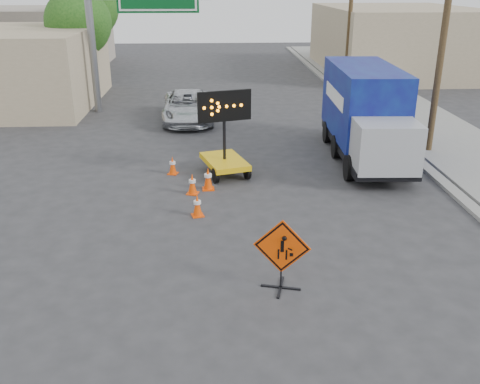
{
  "coord_description": "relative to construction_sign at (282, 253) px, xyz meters",
  "views": [
    {
      "loc": [
        -0.57,
        -9.94,
        6.46
      ],
      "look_at": [
        0.07,
        2.13,
        1.63
      ],
      "focal_mm": 40.0,
      "sensor_mm": 36.0,
      "label": 1
    }
  ],
  "objects": [
    {
      "name": "sidewalk_right",
      "position": [
        8.61,
        14.66,
        -0.81
      ],
      "size": [
        4.0,
        60.0,
        0.15
      ],
      "primitive_type": "cube",
      "color": "gray",
      "rests_on": "ground"
    },
    {
      "name": "utility_pole_near",
      "position": [
        7.11,
        9.66,
        3.79
      ],
      "size": [
        1.8,
        0.26,
        9.0
      ],
      "color": "#4F3C22",
      "rests_on": "ground"
    },
    {
      "name": "box_truck",
      "position": [
        4.32,
        9.19,
        0.66
      ],
      "size": [
        2.55,
        7.29,
        3.42
      ],
      "rotation": [
        0.0,
        0.0,
        -0.04
      ],
      "color": "black",
      "rests_on": "ground"
    },
    {
      "name": "tree_left_near",
      "position": [
        -8.89,
        21.66,
        3.27
      ],
      "size": [
        3.71,
        3.71,
        6.03
      ],
      "color": "#4F3C22",
      "rests_on": "ground"
    },
    {
      "name": "ground",
      "position": [
        -0.89,
        -0.34,
        -0.89
      ],
      "size": [
        100.0,
        100.0,
        0.0
      ],
      "primitive_type": "plane",
      "color": "#2D2D30",
      "rests_on": "ground"
    },
    {
      "name": "highway_gantry",
      "position": [
        -5.32,
        17.62,
        4.18
      ],
      "size": [
        6.18,
        0.38,
        6.9
      ],
      "color": "slate",
      "rests_on": "ground"
    },
    {
      "name": "curb_right",
      "position": [
        6.31,
        14.66,
        -0.83
      ],
      "size": [
        0.4,
        60.0,
        0.12
      ],
      "primitive_type": "cube",
      "color": "gray",
      "rests_on": "ground"
    },
    {
      "name": "utility_pole_far",
      "position": [
        7.11,
        23.66,
        3.79
      ],
      "size": [
        1.8,
        0.26,
        9.0
      ],
      "color": "#4F3C22",
      "rests_on": "ground"
    },
    {
      "name": "storefront_left_far",
      "position": [
        -15.89,
        33.66,
        1.31
      ],
      "size": [
        12.0,
        10.0,
        4.4
      ],
      "primitive_type": "cube",
      "color": "gray",
      "rests_on": "ground"
    },
    {
      "name": "cone_a",
      "position": [
        -1.94,
        4.06,
        -0.55
      ],
      "size": [
        0.42,
        0.42,
        0.68
      ],
      "rotation": [
        0.0,
        0.0,
        0.24
      ],
      "color": "#F14605",
      "rests_on": "ground"
    },
    {
      "name": "cone_c",
      "position": [
        -1.63,
        6.17,
        -0.51
      ],
      "size": [
        0.41,
        0.41,
        0.76
      ],
      "rotation": [
        0.0,
        0.0,
        0.05
      ],
      "color": "#F14605",
      "rests_on": "ground"
    },
    {
      "name": "construction_sign",
      "position": [
        0.0,
        0.0,
        0.0
      ],
      "size": [
        1.24,
        0.89,
        1.68
      ],
      "rotation": [
        0.0,
        0.0,
        -0.25
      ],
      "color": "black",
      "rests_on": "ground"
    },
    {
      "name": "arrow_board",
      "position": [
        -1.05,
        7.63,
        -0.22
      ],
      "size": [
        1.84,
        2.37,
        2.99
      ],
      "rotation": [
        0.0,
        0.0,
        0.29
      ],
      "color": "gold",
      "rests_on": "ground"
    },
    {
      "name": "building_right_far",
      "position": [
        12.11,
        29.66,
        1.41
      ],
      "size": [
        10.0,
        14.0,
        4.6
      ],
      "primitive_type": "cube",
      "color": "tan",
      "rests_on": "ground"
    },
    {
      "name": "cone_b",
      "position": [
        -2.14,
        5.8,
        -0.54
      ],
      "size": [
        0.44,
        0.44,
        0.69
      ],
      "rotation": [
        0.0,
        0.0,
        -0.29
      ],
      "color": "#F14605",
      "rests_on": "ground"
    },
    {
      "name": "pickup_truck",
      "position": [
        -2.62,
        15.39,
        -0.18
      ],
      "size": [
        2.54,
        5.21,
        1.43
      ],
      "primitive_type": "imported",
      "rotation": [
        0.0,
        0.0,
        0.03
      ],
      "color": "silver",
      "rests_on": "ground"
    },
    {
      "name": "cone_d",
      "position": [
        -2.89,
        7.74,
        -0.56
      ],
      "size": [
        0.41,
        0.41,
        0.65
      ],
      "rotation": [
        0.0,
        0.0,
        -0.26
      ],
      "color": "#F14605",
      "rests_on": "ground"
    },
    {
      "name": "tree_left_far",
      "position": [
        -9.89,
        29.66,
        3.71
      ],
      "size": [
        4.1,
        4.1,
        6.66
      ],
      "color": "#4F3C22",
      "rests_on": "ground"
    }
  ]
}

